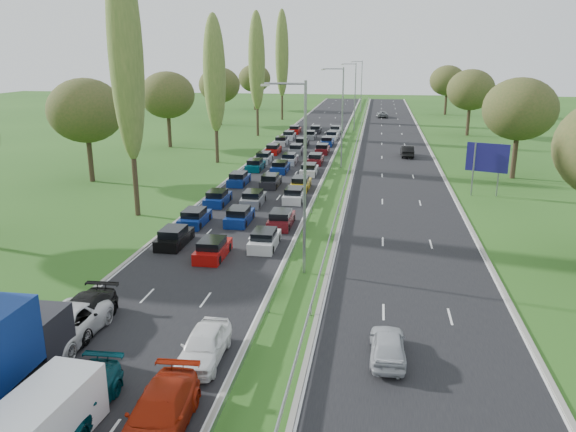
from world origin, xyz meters
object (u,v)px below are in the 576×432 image
at_px(white_van_rear, 42,422).
at_px(direction_sign, 487,160).
at_px(near_car_2, 64,327).
at_px(near_car_3, 82,314).

relative_size(white_van_rear, direction_sign, 1.05).
bearing_deg(direction_sign, near_car_2, -126.77).
bearing_deg(white_van_rear, near_car_3, 115.16).
relative_size(near_car_2, direction_sign, 1.10).
bearing_deg(direction_sign, white_van_rear, -117.95).
height_order(near_car_2, near_car_3, near_car_2).
height_order(white_van_rear, direction_sign, direction_sign).
relative_size(near_car_2, near_car_3, 1.09).
relative_size(near_car_3, white_van_rear, 0.96).
bearing_deg(white_van_rear, direction_sign, 66.68).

